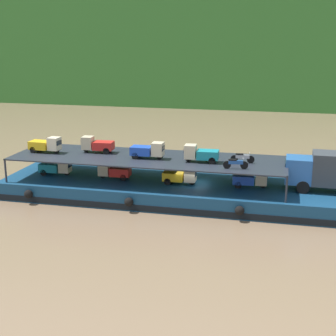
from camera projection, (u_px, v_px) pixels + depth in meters
name	position (u px, v px, depth m)	size (l,w,h in m)	color
ground_plane	(192.00, 201.00, 41.27)	(400.00, 400.00, 0.00)	#7F664C
cargo_barge	(192.00, 192.00, 41.05)	(32.04, 7.88, 1.50)	navy
covered_lorry	(333.00, 171.00, 38.30)	(7.89, 2.40, 3.10)	#285BA3
cargo_rack	(148.00, 158.00, 41.21)	(22.84, 6.52, 2.00)	#232833
mini_truck_lower_stern	(56.00, 167.00, 43.32)	(2.79, 1.29, 1.38)	teal
mini_truck_lower_aft	(114.00, 171.00, 42.13)	(2.79, 1.29, 1.38)	red
mini_truck_lower_mid	(180.00, 176.00, 40.61)	(2.75, 1.22, 1.38)	gold
mini_truck_lower_fore	(251.00, 179.00, 39.73)	(2.80, 1.30, 1.38)	#1E47B7
mini_truck_upper_stern	(46.00, 145.00, 42.79)	(2.80, 1.30, 1.38)	gold
mini_truck_upper_mid	(97.00, 145.00, 42.78)	(2.80, 1.30, 1.38)	red
mini_truck_upper_fore	(148.00, 150.00, 40.72)	(2.75, 1.21, 1.38)	#1E47B7
mini_truck_upper_bow	(201.00, 154.00, 39.54)	(2.77, 1.26, 1.38)	teal
motorcycle_upper_port	(235.00, 163.00, 37.60)	(1.90, 0.55, 0.87)	black
motorcycle_upper_centre	(242.00, 158.00, 39.36)	(1.90, 0.55, 0.87)	black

